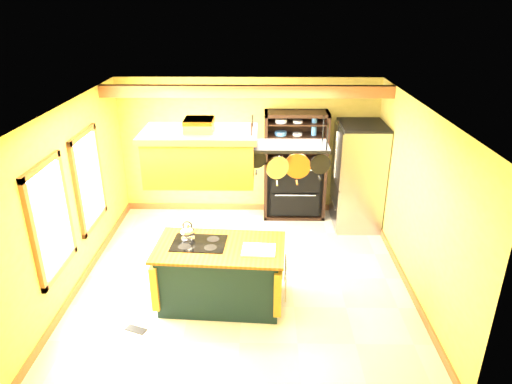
{
  "coord_description": "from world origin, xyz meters",
  "views": [
    {
      "loc": [
        0.28,
        -6.06,
        4.07
      ],
      "look_at": [
        0.18,
        0.3,
        1.34
      ],
      "focal_mm": 32.0,
      "sensor_mm": 36.0,
      "label": 1
    }
  ],
  "objects_px": {
    "refrigerator": "(358,178)",
    "hutch": "(295,176)",
    "pot_rack": "(288,153)",
    "kitchen_island": "(221,274)",
    "range_hood": "(200,154)"
  },
  "relations": [
    {
      "from": "kitchen_island",
      "to": "refrigerator",
      "type": "height_order",
      "value": "refrigerator"
    },
    {
      "from": "pot_rack",
      "to": "refrigerator",
      "type": "distance_m",
      "value": 3.2
    },
    {
      "from": "kitchen_island",
      "to": "range_hood",
      "type": "bearing_deg",
      "value": -176.18
    },
    {
      "from": "kitchen_island",
      "to": "hutch",
      "type": "bearing_deg",
      "value": 70.82
    },
    {
      "from": "kitchen_island",
      "to": "range_hood",
      "type": "xyz_separation_m",
      "value": [
        -0.2,
        -0.0,
        1.78
      ]
    },
    {
      "from": "kitchen_island",
      "to": "pot_rack",
      "type": "height_order",
      "value": "pot_rack"
    },
    {
      "from": "kitchen_island",
      "to": "hutch",
      "type": "xyz_separation_m",
      "value": [
        1.21,
        2.89,
        0.36
      ]
    },
    {
      "from": "hutch",
      "to": "kitchen_island",
      "type": "bearing_deg",
      "value": -112.74
    },
    {
      "from": "range_hood",
      "to": "refrigerator",
      "type": "relative_size",
      "value": 0.74
    },
    {
      "from": "pot_rack",
      "to": "hutch",
      "type": "xyz_separation_m",
      "value": [
        0.31,
        2.89,
        -1.43
      ]
    },
    {
      "from": "kitchen_island",
      "to": "refrigerator",
      "type": "relative_size",
      "value": 0.95
    },
    {
      "from": "refrigerator",
      "to": "hutch",
      "type": "height_order",
      "value": "hutch"
    },
    {
      "from": "refrigerator",
      "to": "hutch",
      "type": "relative_size",
      "value": 0.92
    },
    {
      "from": "pot_rack",
      "to": "hutch",
      "type": "relative_size",
      "value": 0.5
    },
    {
      "from": "hutch",
      "to": "range_hood",
      "type": "bearing_deg",
      "value": -115.99
    }
  ]
}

